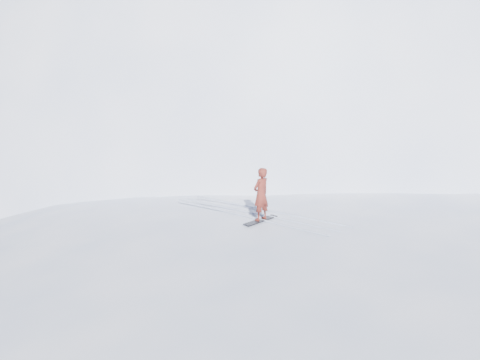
{
  "coord_description": "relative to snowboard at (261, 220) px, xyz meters",
  "views": [
    {
      "loc": [
        -9.72,
        -5.31,
        6.51
      ],
      "look_at": [
        -1.27,
        4.93,
        3.5
      ],
      "focal_mm": 32.0,
      "sensor_mm": 36.0,
      "label": 1
    }
  ],
  "objects": [
    {
      "name": "ground",
      "position": [
        1.27,
        -3.93,
        -2.41
      ],
      "size": [
        400.0,
        400.0,
        0.0
      ],
      "primitive_type": "plane",
      "color": "white",
      "rests_on": "ground"
    },
    {
      "name": "near_ridge",
      "position": [
        2.27,
        -0.93,
        -2.41
      ],
      "size": [
        36.0,
        28.0,
        4.8
      ],
      "primitive_type": "ellipsoid",
      "color": "white",
      "rests_on": "ground"
    },
    {
      "name": "summit_peak",
      "position": [
        23.27,
        22.07,
        -2.41
      ],
      "size": [
        60.0,
        56.0,
        56.0
      ],
      "primitive_type": "ellipsoid",
      "color": "white",
      "rests_on": "ground"
    },
    {
      "name": "peak_shoulder",
      "position": [
        11.27,
        16.07,
        -2.41
      ],
      "size": [
        28.0,
        24.0,
        18.0
      ],
      "primitive_type": "ellipsoid",
      "color": "white",
      "rests_on": "ground"
    },
    {
      "name": "wind_bumps",
      "position": [
        0.71,
        -1.82,
        -2.41
      ],
      "size": [
        16.0,
        14.4,
        1.0
      ],
      "color": "white",
      "rests_on": "ground"
    },
    {
      "name": "snowboard",
      "position": [
        0.0,
        0.0,
        0.0
      ],
      "size": [
        1.35,
        0.39,
        0.02
      ],
      "primitive_type": "cube",
      "rotation": [
        0.0,
        0.0,
        0.11
      ],
      "color": "black",
      "rests_on": "near_ridge"
    },
    {
      "name": "snowboarder",
      "position": [
        0.0,
        0.0,
        0.82
      ],
      "size": [
        0.63,
        0.45,
        1.62
      ],
      "primitive_type": "imported",
      "rotation": [
        0.0,
        0.0,
        3.25
      ],
      "color": "maroon",
      "rests_on": "snowboard"
    },
    {
      "name": "board_tracks",
      "position": [
        0.38,
        0.7,
        0.01
      ],
      "size": [
        2.44,
        5.88,
        0.04
      ],
      "color": "silver",
      "rests_on": "ground"
    }
  ]
}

